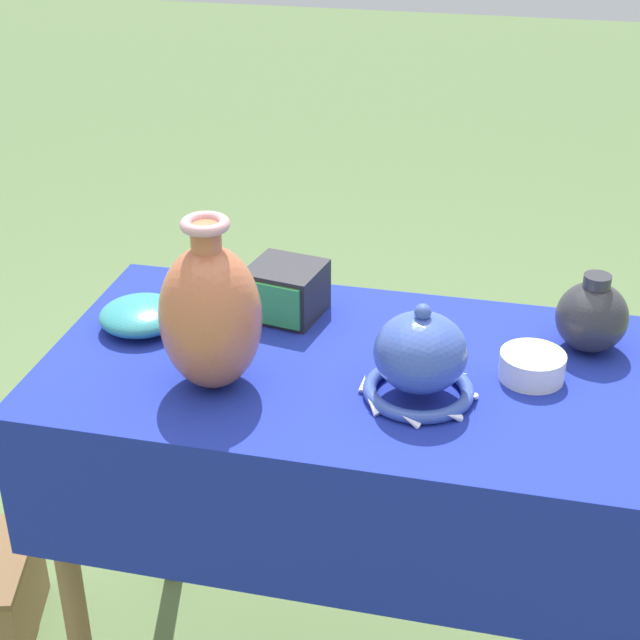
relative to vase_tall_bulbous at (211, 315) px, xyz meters
The scene contains 7 objects.
display_table 0.32m from the vase_tall_bulbous, 25.31° to the left, with size 1.04×0.58×0.78m.
vase_tall_bulbous is the anchor object (origin of this frame).
vase_dome_bell 0.34m from the vase_tall_bulbous, ahead, with size 0.19×0.19×0.17m.
mosaic_tile_box 0.28m from the vase_tall_bulbous, 78.54° to the left, with size 0.15×0.15×0.10m.
jar_round_charcoal 0.66m from the vase_tall_bulbous, 23.10° to the left, with size 0.12×0.12×0.14m.
pot_squat_ivory 0.54m from the vase_tall_bulbous, 14.78° to the left, with size 0.11×0.11×0.05m, color white.
bowl_shallow_teal 0.26m from the vase_tall_bulbous, 141.50° to the left, with size 0.15×0.15×0.05m, color teal.
Camera 1 is at (0.28, -1.41, 1.65)m, focal length 55.00 mm.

